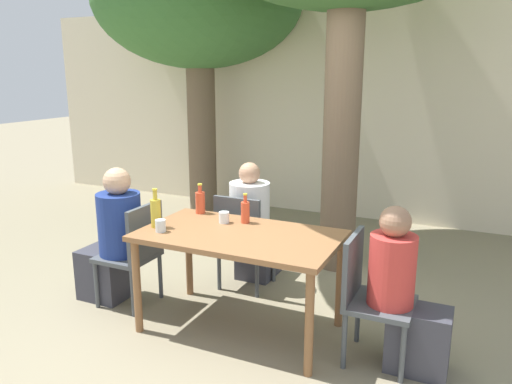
{
  "coord_description": "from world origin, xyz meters",
  "views": [
    {
      "loc": [
        1.6,
        -3.16,
        1.96
      ],
      "look_at": [
        0.0,
        0.3,
        1.03
      ],
      "focal_mm": 35.0,
      "sensor_mm": 36.0,
      "label": 1
    }
  ],
  "objects_px": {
    "patio_chair_1": "(368,291)",
    "drinking_glass_0": "(161,226)",
    "dining_table_front": "(239,244)",
    "tree_far": "(198,2)",
    "person_seated_0": "(113,241)",
    "oil_cruet_2": "(156,212)",
    "person_seated_1": "(405,299)",
    "soda_bottle_1": "(245,212)",
    "patio_chair_0": "(135,249)",
    "person_seated_2": "(254,228)",
    "soda_bottle_0": "(200,202)",
    "patio_chair_2": "(243,237)",
    "drinking_glass_1": "(224,217)"
  },
  "relations": [
    {
      "from": "soda_bottle_0",
      "to": "person_seated_1",
      "type": "bearing_deg",
      "value": -11.11
    },
    {
      "from": "person_seated_0",
      "to": "drinking_glass_0",
      "type": "relative_size",
      "value": 12.71
    },
    {
      "from": "patio_chair_0",
      "to": "soda_bottle_1",
      "type": "xyz_separation_m",
      "value": [
        0.9,
        0.26,
        0.37
      ]
    },
    {
      "from": "dining_table_front",
      "to": "patio_chair_0",
      "type": "distance_m",
      "value": 1.0
    },
    {
      "from": "patio_chair_0",
      "to": "person_seated_2",
      "type": "height_order",
      "value": "person_seated_2"
    },
    {
      "from": "dining_table_front",
      "to": "person_seated_1",
      "type": "distance_m",
      "value": 1.24
    },
    {
      "from": "soda_bottle_0",
      "to": "oil_cruet_2",
      "type": "distance_m",
      "value": 0.49
    },
    {
      "from": "person_seated_0",
      "to": "oil_cruet_2",
      "type": "xyz_separation_m",
      "value": [
        0.56,
        -0.13,
        0.36
      ]
    },
    {
      "from": "patio_chair_0",
      "to": "oil_cruet_2",
      "type": "distance_m",
      "value": 0.53
    },
    {
      "from": "person_seated_2",
      "to": "drinking_glass_0",
      "type": "relative_size",
      "value": 12.42
    },
    {
      "from": "patio_chair_0",
      "to": "person_seated_2",
      "type": "xyz_separation_m",
      "value": [
        0.68,
        0.89,
        0.02
      ]
    },
    {
      "from": "person_seated_2",
      "to": "oil_cruet_2",
      "type": "relative_size",
      "value": 3.8
    },
    {
      "from": "dining_table_front",
      "to": "tree_far",
      "type": "bearing_deg",
      "value": 125.2
    },
    {
      "from": "oil_cruet_2",
      "to": "person_seated_1",
      "type": "bearing_deg",
      "value": 3.99
    },
    {
      "from": "patio_chair_0",
      "to": "drinking_glass_1",
      "type": "relative_size",
      "value": 10.0
    },
    {
      "from": "soda_bottle_0",
      "to": "soda_bottle_1",
      "type": "height_order",
      "value": "soda_bottle_0"
    },
    {
      "from": "person_seated_0",
      "to": "patio_chair_2",
      "type": "bearing_deg",
      "value": 125.82
    },
    {
      "from": "person_seated_0",
      "to": "patio_chair_0",
      "type": "bearing_deg",
      "value": 90.0
    },
    {
      "from": "person_seated_1",
      "to": "drinking_glass_1",
      "type": "height_order",
      "value": "person_seated_1"
    },
    {
      "from": "patio_chair_0",
      "to": "soda_bottle_0",
      "type": "distance_m",
      "value": 0.67
    },
    {
      "from": "patio_chair_0",
      "to": "patio_chair_1",
      "type": "bearing_deg",
      "value": 90.0
    },
    {
      "from": "person_seated_2",
      "to": "drinking_glass_1",
      "type": "relative_size",
      "value": 12.99
    },
    {
      "from": "soda_bottle_1",
      "to": "oil_cruet_2",
      "type": "relative_size",
      "value": 0.78
    },
    {
      "from": "person_seated_1",
      "to": "oil_cruet_2",
      "type": "height_order",
      "value": "person_seated_1"
    },
    {
      "from": "patio_chair_1",
      "to": "patio_chair_2",
      "type": "height_order",
      "value": "same"
    },
    {
      "from": "patio_chair_0",
      "to": "person_seated_0",
      "type": "bearing_deg",
      "value": -90.0
    },
    {
      "from": "soda_bottle_0",
      "to": "drinking_glass_1",
      "type": "xyz_separation_m",
      "value": [
        0.31,
        -0.16,
        -0.05
      ]
    },
    {
      "from": "soda_bottle_1",
      "to": "patio_chair_0",
      "type": "bearing_deg",
      "value": -164.08
    },
    {
      "from": "patio_chair_1",
      "to": "oil_cruet_2",
      "type": "xyz_separation_m",
      "value": [
        -1.63,
        -0.13,
        0.4
      ]
    },
    {
      "from": "soda_bottle_0",
      "to": "dining_table_front",
      "type": "bearing_deg",
      "value": -32.59
    },
    {
      "from": "patio_chair_1",
      "to": "dining_table_front",
      "type": "bearing_deg",
      "value": 90.0
    },
    {
      "from": "dining_table_front",
      "to": "patio_chair_1",
      "type": "relative_size",
      "value": 1.67
    },
    {
      "from": "tree_far",
      "to": "patio_chair_1",
      "type": "xyz_separation_m",
      "value": [
        3.0,
        -2.87,
        -2.33
      ]
    },
    {
      "from": "soda_bottle_1",
      "to": "patio_chair_2",
      "type": "bearing_deg",
      "value": 119.28
    },
    {
      "from": "patio_chair_2",
      "to": "person_seated_1",
      "type": "height_order",
      "value": "person_seated_1"
    },
    {
      "from": "drinking_glass_0",
      "to": "patio_chair_0",
      "type": "bearing_deg",
      "value": 153.3
    },
    {
      "from": "patio_chair_1",
      "to": "drinking_glass_0",
      "type": "bearing_deg",
      "value": 97.94
    },
    {
      "from": "person_seated_1",
      "to": "drinking_glass_0",
      "type": "relative_size",
      "value": 11.99
    },
    {
      "from": "tree_far",
      "to": "soda_bottle_1",
      "type": "relative_size",
      "value": 15.82
    },
    {
      "from": "person_seated_0",
      "to": "tree_far",
      "type": "bearing_deg",
      "value": -164.15
    },
    {
      "from": "patio_chair_0",
      "to": "soda_bottle_1",
      "type": "distance_m",
      "value": 1.01
    },
    {
      "from": "patio_chair_2",
      "to": "soda_bottle_1",
      "type": "relative_size",
      "value": 3.73
    },
    {
      "from": "soda_bottle_0",
      "to": "soda_bottle_1",
      "type": "distance_m",
      "value": 0.48
    },
    {
      "from": "person_seated_2",
      "to": "person_seated_1",
      "type": "bearing_deg",
      "value": 149.63
    },
    {
      "from": "dining_table_front",
      "to": "soda_bottle_0",
      "type": "height_order",
      "value": "soda_bottle_0"
    },
    {
      "from": "dining_table_front",
      "to": "soda_bottle_1",
      "type": "height_order",
      "value": "soda_bottle_1"
    },
    {
      "from": "patio_chair_2",
      "to": "patio_chair_0",
      "type": "bearing_deg",
      "value": 44.05
    },
    {
      "from": "drinking_glass_0",
      "to": "drinking_glass_1",
      "type": "xyz_separation_m",
      "value": [
        0.33,
        0.4,
        -0.0
      ]
    },
    {
      "from": "soda_bottle_1",
      "to": "patio_chair_1",
      "type": "bearing_deg",
      "value": -13.77
    },
    {
      "from": "person_seated_1",
      "to": "drinking_glass_0",
      "type": "xyz_separation_m",
      "value": [
        -1.77,
        -0.21,
        0.33
      ]
    }
  ]
}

